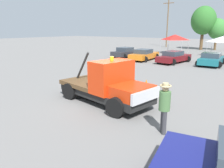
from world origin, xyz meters
name	(u,v)px	position (x,y,z in m)	size (l,w,h in m)	color
ground_plane	(104,102)	(0.00, 0.00, 0.00)	(160.00, 160.00, 0.00)	slate
tow_truck	(108,86)	(0.32, -0.06, 0.94)	(5.62, 2.94, 2.51)	black
person_near_truck	(165,104)	(3.84, -1.50, 1.11)	(0.42, 0.42, 1.88)	#38383D
parked_car_charcoal	(126,52)	(-8.86, 16.45, 0.65)	(2.80, 4.43, 1.34)	#2D2D33
parked_car_orange	(144,55)	(-5.60, 15.40, 0.65)	(2.55, 4.92, 1.34)	orange
parked_car_maroon	(174,57)	(-1.85, 15.30, 0.65)	(2.88, 5.11, 1.34)	maroon
parked_car_teal	(211,59)	(1.96, 15.79, 0.65)	(2.60, 4.41, 1.34)	#196670
canopy_tent_red	(175,37)	(-5.18, 24.67, 2.48)	(3.33, 3.33, 2.89)	#9E9EA3
canopy_tent_white	(222,39)	(1.38, 24.48, 2.35)	(3.04, 3.04, 2.74)	#9E9EA3
tree_left	(204,21)	(-3.39, 33.70, 5.13)	(4.28, 4.28, 7.65)	brown
tree_center	(217,29)	(-1.19, 34.57, 3.71)	(3.10, 3.10, 5.54)	brown
traffic_cone	(146,84)	(0.48, 3.86, 0.25)	(0.40, 0.40, 0.55)	black
utility_pole	(168,21)	(-10.91, 35.93, 5.23)	(2.20, 0.24, 9.93)	brown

